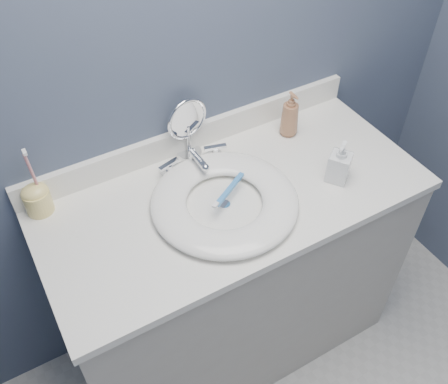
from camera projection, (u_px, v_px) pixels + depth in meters
back_wall at (189, 62)px, 1.50m from camera, size 2.20×0.02×2.40m
vanity_cabinet at (232, 278)px, 1.88m from camera, size 1.20×0.55×0.85m
countertop at (234, 197)px, 1.57m from camera, size 1.22×0.57×0.03m
backsplash at (194, 136)px, 1.68m from camera, size 1.22×0.02×0.09m
basin at (225, 201)px, 1.51m from camera, size 0.45×0.45×0.04m
drain at (225, 205)px, 1.52m from camera, size 0.04×0.04×0.01m
faucet at (194, 162)px, 1.62m from camera, size 0.25×0.13×0.07m
makeup_mirror at (187, 125)px, 1.61m from camera, size 0.15×0.08×0.22m
soap_bottle_amber at (290, 114)px, 1.71m from camera, size 0.07×0.07×0.17m
soap_bottle_clear at (340, 161)px, 1.55m from camera, size 0.09×0.09×0.15m
toothbrush_holder at (37, 198)px, 1.47m from camera, size 0.08×0.08×0.23m
toothbrush_lying at (229, 190)px, 1.50m from camera, size 0.16×0.10×0.02m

